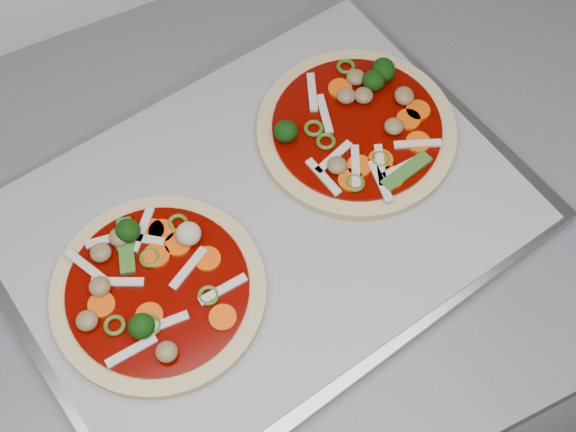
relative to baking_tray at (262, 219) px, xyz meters
name	(u,v)px	position (x,y,z in m)	size (l,w,h in m)	color
base_cabinet	(308,335)	(0.07, 0.02, -0.48)	(3.60, 0.60, 0.86)	silver
countertop	(317,188)	(0.07, 0.02, -0.03)	(3.60, 0.60, 0.04)	slate
baking_tray	(262,219)	(0.00, 0.00, 0.00)	(0.50, 0.37, 0.02)	#97979C
parchment	(261,214)	(0.00, 0.00, 0.01)	(0.48, 0.35, 0.00)	#98979C
pizza_left	(156,288)	(-0.12, -0.03, 0.02)	(0.21, 0.21, 0.03)	tan
pizza_right	(358,127)	(0.13, 0.04, 0.02)	(0.25, 0.25, 0.03)	tan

